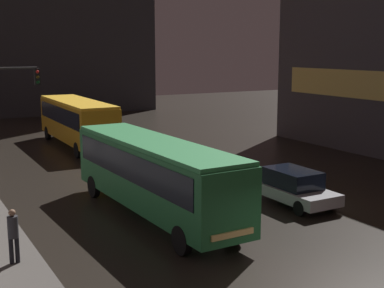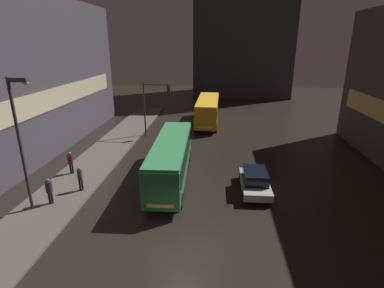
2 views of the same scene
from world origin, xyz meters
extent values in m
plane|color=black|center=(0.00, 0.00, 0.00)|extent=(120.00, 120.00, 0.00)
cube|color=#56514C|center=(-9.00, 10.00, 0.07)|extent=(4.00, 48.00, 0.15)
cube|color=#423D47|center=(-18.21, 13.87, 7.06)|extent=(10.00, 29.62, 14.13)
cube|color=beige|center=(-13.26, 13.87, 5.22)|extent=(0.24, 25.17, 1.80)
cube|color=#2D2D33|center=(5.84, 49.61, 14.35)|extent=(18.00, 12.00, 28.69)
cube|color=#EAC66B|center=(-3.11, 49.61, 9.85)|extent=(0.24, 10.20, 1.80)
cube|color=#236B38|center=(-1.86, 8.42, 1.78)|extent=(2.65, 11.03, 2.46)
cube|color=black|center=(-1.86, 8.42, 2.26)|extent=(2.68, 10.15, 1.10)
cube|color=#399252|center=(-1.86, 8.42, 3.09)|extent=(2.60, 10.81, 0.16)
cube|color=#F4CC72|center=(-1.69, 2.92, 0.95)|extent=(1.62, 0.15, 0.20)
cylinder|color=black|center=(-0.68, 4.37, 0.50)|extent=(0.28, 1.01, 1.00)
cylinder|color=black|center=(-2.79, 4.31, 0.50)|extent=(0.28, 1.01, 1.00)
cylinder|color=black|center=(-0.93, 12.53, 0.50)|extent=(0.28, 1.01, 1.00)
cylinder|color=black|center=(-3.04, 12.47, 0.50)|extent=(0.28, 1.01, 1.00)
cube|color=orange|center=(0.24, 25.46, 1.81)|extent=(2.70, 10.66, 2.52)
cube|color=black|center=(0.24, 25.46, 2.32)|extent=(2.74, 9.81, 1.10)
cube|color=yellow|center=(0.24, 25.46, 3.15)|extent=(2.64, 10.45, 0.16)
cube|color=#F4CC72|center=(0.17, 20.12, 0.95)|extent=(1.79, 0.12, 0.20)
cylinder|color=black|center=(1.36, 21.53, 0.50)|extent=(0.26, 1.00, 1.00)
cylinder|color=black|center=(-0.99, 21.56, 0.50)|extent=(0.26, 1.00, 1.00)
cylinder|color=black|center=(1.47, 29.35, 0.50)|extent=(0.26, 1.00, 1.00)
cylinder|color=black|center=(-0.88, 29.39, 0.50)|extent=(0.26, 1.00, 1.00)
cube|color=#B7B7BC|center=(4.25, 7.16, 0.55)|extent=(1.92, 4.47, 0.50)
cube|color=black|center=(4.25, 7.16, 1.17)|extent=(1.62, 2.46, 0.75)
cylinder|color=black|center=(5.12, 5.64, 0.32)|extent=(0.21, 0.64, 0.64)
cylinder|color=black|center=(3.40, 5.63, 0.32)|extent=(0.21, 0.64, 0.64)
cylinder|color=black|center=(5.10, 8.69, 0.32)|extent=(0.21, 0.64, 0.64)
cylinder|color=black|center=(3.38, 8.68, 0.32)|extent=(0.21, 0.64, 0.64)
cylinder|color=black|center=(-9.11, 3.99, 0.56)|extent=(0.14, 0.14, 0.83)
cylinder|color=black|center=(-8.93, 3.99, 0.56)|extent=(0.14, 0.14, 0.83)
cylinder|color=#1E283D|center=(-9.02, 3.99, 1.33)|extent=(0.53, 0.53, 0.69)
sphere|color=#8C664C|center=(-9.02, 3.99, 1.78)|extent=(0.22, 0.22, 0.22)
cylinder|color=black|center=(-9.96, 8.62, 0.57)|extent=(0.14, 0.14, 0.85)
cylinder|color=black|center=(-9.78, 8.62, 0.57)|extent=(0.14, 0.14, 0.85)
cylinder|color=#4C191E|center=(-9.87, 8.62, 1.35)|extent=(0.55, 0.55, 0.71)
sphere|color=#8C664C|center=(-9.87, 8.62, 1.81)|extent=(0.22, 0.22, 0.22)
cylinder|color=black|center=(-7.95, 5.90, 0.57)|extent=(0.14, 0.14, 0.83)
cylinder|color=black|center=(-7.77, 5.90, 0.57)|extent=(0.14, 0.14, 0.83)
cylinder|color=#333338|center=(-7.86, 5.90, 1.33)|extent=(0.40, 0.40, 0.69)
sphere|color=#8C664C|center=(-7.86, 5.90, 1.79)|extent=(0.22, 0.22, 0.22)
cylinder|color=#2D2D2D|center=(-6.48, 19.46, 3.02)|extent=(0.16, 0.16, 6.03)
cylinder|color=#2D2D2D|center=(-5.12, 19.46, 5.73)|extent=(2.73, 0.12, 0.12)
cube|color=black|center=(-3.75, 19.46, 5.23)|extent=(0.30, 0.24, 0.90)
sphere|color=red|center=(-3.75, 19.32, 5.51)|extent=(0.18, 0.18, 0.18)
sphere|color=#3B2B07|center=(-3.75, 19.32, 5.23)|extent=(0.18, 0.18, 0.18)
sphere|color=black|center=(-3.75, 19.32, 4.95)|extent=(0.18, 0.18, 0.18)
cylinder|color=#2D2D2D|center=(-9.85, 3.26, 4.19)|extent=(0.18, 0.18, 8.09)
cube|color=#383838|center=(-9.25, 3.26, 8.09)|extent=(1.10, 0.36, 0.24)
sphere|color=#F4CC72|center=(-8.85, 3.26, 7.94)|extent=(0.32, 0.32, 0.32)
camera|label=1|loc=(-10.71, -10.62, 6.78)|focal=50.00mm
camera|label=2|loc=(1.49, -12.21, 9.98)|focal=28.00mm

